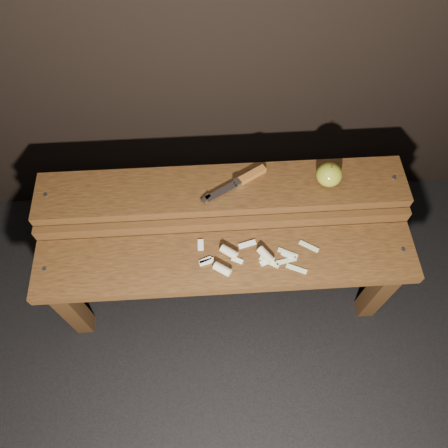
{
  "coord_description": "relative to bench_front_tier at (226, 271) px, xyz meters",
  "views": [
    {
      "loc": [
        -0.04,
        -0.63,
        1.66
      ],
      "look_at": [
        0.0,
        0.06,
        0.45
      ],
      "focal_mm": 35.0,
      "sensor_mm": 36.0,
      "label": 1
    }
  ],
  "objects": [
    {
      "name": "bench_front_tier",
      "position": [
        0.0,
        0.0,
        0.0
      ],
      "size": [
        1.2,
        0.2,
        0.42
      ],
      "color": "#351E0D",
      "rests_on": "ground"
    },
    {
      "name": "ground",
      "position": [
        0.0,
        0.06,
        -0.35
      ],
      "size": [
        60.0,
        60.0,
        0.0
      ],
      "primitive_type": "plane",
      "color": "black"
    },
    {
      "name": "apple_scraps",
      "position": [
        0.06,
        0.01,
        0.08
      ],
      "size": [
        0.38,
        0.14,
        0.03
      ],
      "color": "beige",
      "rests_on": "bench_front_tier"
    },
    {
      "name": "apple",
      "position": [
        0.34,
        0.23,
        0.18
      ],
      "size": [
        0.08,
        0.08,
        0.09
      ],
      "color": "olive",
      "rests_on": "bench_rear_tier"
    },
    {
      "name": "bench_rear_tier",
      "position": [
        0.0,
        0.23,
        0.06
      ],
      "size": [
        1.2,
        0.21,
        0.5
      ],
      "color": "#351E0D",
      "rests_on": "ground"
    },
    {
      "name": "knife",
      "position": [
        0.07,
        0.25,
        0.16
      ],
      "size": [
        0.22,
        0.13,
        0.02
      ],
      "color": "brown",
      "rests_on": "bench_rear_tier"
    }
  ]
}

